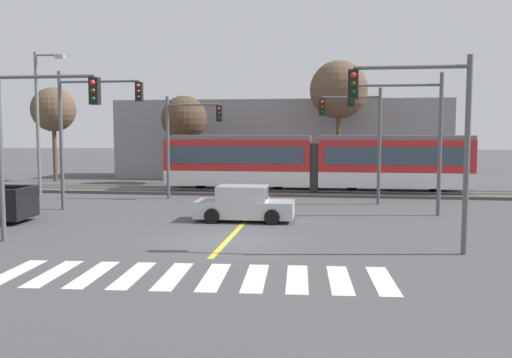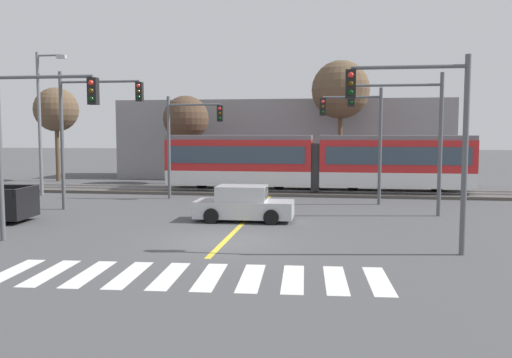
% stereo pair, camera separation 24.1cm
% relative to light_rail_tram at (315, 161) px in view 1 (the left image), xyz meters
% --- Properties ---
extents(ground_plane, '(200.00, 200.00, 0.00)m').
position_rel_light_rail_tram_xyz_m(ground_plane, '(-2.63, -15.08, -2.05)').
color(ground_plane, '#474749').
extents(track_bed, '(120.00, 4.00, 0.18)m').
position_rel_light_rail_tram_xyz_m(track_bed, '(-2.63, 0.01, -1.96)').
color(track_bed, '#4C4742').
rests_on(track_bed, ground).
extents(rail_near, '(120.00, 0.08, 0.10)m').
position_rel_light_rail_tram_xyz_m(rail_near, '(-2.63, -0.71, -1.82)').
color(rail_near, '#939399').
rests_on(rail_near, track_bed).
extents(rail_far, '(120.00, 0.08, 0.10)m').
position_rel_light_rail_tram_xyz_m(rail_far, '(-2.63, 0.73, -1.82)').
color(rail_far, '#939399').
rests_on(rail_far, track_bed).
extents(light_rail_tram, '(18.50, 2.64, 3.43)m').
position_rel_light_rail_tram_xyz_m(light_rail_tram, '(0.00, 0.00, 0.00)').
color(light_rail_tram, silver).
rests_on(light_rail_tram, track_bed).
extents(crosswalk_stripe_0, '(0.71, 2.83, 0.01)m').
position_rel_light_rail_tram_xyz_m(crosswalk_stripe_0, '(-7.58, -20.06, -2.04)').
color(crosswalk_stripe_0, silver).
rests_on(crosswalk_stripe_0, ground).
extents(crosswalk_stripe_1, '(0.71, 2.83, 0.01)m').
position_rel_light_rail_tram_xyz_m(crosswalk_stripe_1, '(-6.48, -20.00, -2.04)').
color(crosswalk_stripe_1, silver).
rests_on(crosswalk_stripe_1, ground).
extents(crosswalk_stripe_2, '(0.71, 2.83, 0.01)m').
position_rel_light_rail_tram_xyz_m(crosswalk_stripe_2, '(-5.38, -19.94, -2.04)').
color(crosswalk_stripe_2, silver).
rests_on(crosswalk_stripe_2, ground).
extents(crosswalk_stripe_3, '(0.71, 2.83, 0.01)m').
position_rel_light_rail_tram_xyz_m(crosswalk_stripe_3, '(-4.28, -19.88, -2.04)').
color(crosswalk_stripe_3, silver).
rests_on(crosswalk_stripe_3, ground).
extents(crosswalk_stripe_4, '(0.71, 2.83, 0.01)m').
position_rel_light_rail_tram_xyz_m(crosswalk_stripe_4, '(-3.18, -19.82, -2.04)').
color(crosswalk_stripe_4, silver).
rests_on(crosswalk_stripe_4, ground).
extents(crosswalk_stripe_5, '(0.71, 2.83, 0.01)m').
position_rel_light_rail_tram_xyz_m(crosswalk_stripe_5, '(-2.08, -19.76, -2.04)').
color(crosswalk_stripe_5, silver).
rests_on(crosswalk_stripe_5, ground).
extents(crosswalk_stripe_6, '(0.71, 2.83, 0.01)m').
position_rel_light_rail_tram_xyz_m(crosswalk_stripe_6, '(-0.99, -19.70, -2.04)').
color(crosswalk_stripe_6, silver).
rests_on(crosswalk_stripe_6, ground).
extents(crosswalk_stripe_7, '(0.71, 2.83, 0.01)m').
position_rel_light_rail_tram_xyz_m(crosswalk_stripe_7, '(0.11, -19.64, -2.04)').
color(crosswalk_stripe_7, silver).
rests_on(crosswalk_stripe_7, ground).
extents(crosswalk_stripe_8, '(0.71, 2.83, 0.01)m').
position_rel_light_rail_tram_xyz_m(crosswalk_stripe_8, '(1.21, -19.58, -2.04)').
color(crosswalk_stripe_8, silver).
rests_on(crosswalk_stripe_8, ground).
extents(crosswalk_stripe_9, '(0.71, 2.83, 0.01)m').
position_rel_light_rail_tram_xyz_m(crosswalk_stripe_9, '(2.31, -19.52, -2.04)').
color(crosswalk_stripe_9, silver).
rests_on(crosswalk_stripe_9, ground).
extents(lane_centre_line, '(0.20, 15.80, 0.01)m').
position_rel_light_rail_tram_xyz_m(lane_centre_line, '(-2.63, -9.89, -2.05)').
color(lane_centre_line, gold).
rests_on(lane_centre_line, ground).
extents(sedan_crossing, '(4.21, 1.94, 1.52)m').
position_rel_light_rail_tram_xyz_m(sedan_crossing, '(-2.70, -10.73, -1.35)').
color(sedan_crossing, '#B7BABF').
rests_on(sedan_crossing, ground).
extents(traffic_light_near_left, '(3.75, 0.38, 6.25)m').
position_rel_light_rail_tram_xyz_m(traffic_light_near_left, '(-9.17, -16.14, 2.02)').
color(traffic_light_near_left, '#515459').
rests_on(traffic_light_near_left, ground).
extents(traffic_light_near_right, '(3.75, 0.38, 6.17)m').
position_rel_light_rail_tram_xyz_m(traffic_light_near_right, '(3.87, -16.12, 2.06)').
color(traffic_light_near_right, '#515459').
rests_on(traffic_light_near_right, ground).
extents(traffic_light_far_right, '(3.25, 0.38, 6.11)m').
position_rel_light_rail_tram_xyz_m(traffic_light_far_right, '(2.43, -4.53, 1.93)').
color(traffic_light_far_right, '#515459').
rests_on(traffic_light_far_right, ground).
extents(traffic_light_far_left, '(3.25, 0.38, 5.82)m').
position_rel_light_rail_tram_xyz_m(traffic_light_far_left, '(-7.15, -3.60, 1.75)').
color(traffic_light_far_left, '#515459').
rests_on(traffic_light_far_left, ground).
extents(traffic_light_mid_right, '(4.25, 0.38, 6.47)m').
position_rel_light_rail_tram_xyz_m(traffic_light_mid_right, '(4.47, -8.13, 2.20)').
color(traffic_light_mid_right, '#515459').
rests_on(traffic_light_mid_right, ground).
extents(traffic_light_mid_left, '(4.25, 0.38, 6.74)m').
position_rel_light_rail_tram_xyz_m(traffic_light_mid_left, '(-10.71, -8.62, 2.38)').
color(traffic_light_mid_left, '#515459').
rests_on(traffic_light_mid_left, ground).
extents(street_lamp_west, '(1.90, 0.28, 8.50)m').
position_rel_light_rail_tram_xyz_m(street_lamp_west, '(-16.12, -3.31, 2.74)').
color(street_lamp_west, slate).
rests_on(street_lamp_west, ground).
extents(bare_tree_far_west, '(3.37, 3.37, 7.21)m').
position_rel_light_rail_tram_xyz_m(bare_tree_far_west, '(-20.11, 5.74, 3.43)').
color(bare_tree_far_west, brown).
rests_on(bare_tree_far_west, ground).
extents(bare_tree_west, '(3.34, 3.34, 6.44)m').
position_rel_light_rail_tram_xyz_m(bare_tree_west, '(-9.64, 5.08, 2.70)').
color(bare_tree_west, brown).
rests_on(bare_tree_west, ground).
extents(bare_tree_east, '(4.14, 4.14, 8.89)m').
position_rel_light_rail_tram_xyz_m(bare_tree_east, '(1.51, 5.97, 4.73)').
color(bare_tree_east, brown).
rests_on(bare_tree_east, ground).
extents(building_backdrop_far, '(26.56, 6.00, 6.35)m').
position_rel_light_rail_tram_xyz_m(building_backdrop_far, '(-3.13, 11.39, 1.12)').
color(building_backdrop_far, gray).
rests_on(building_backdrop_far, ground).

